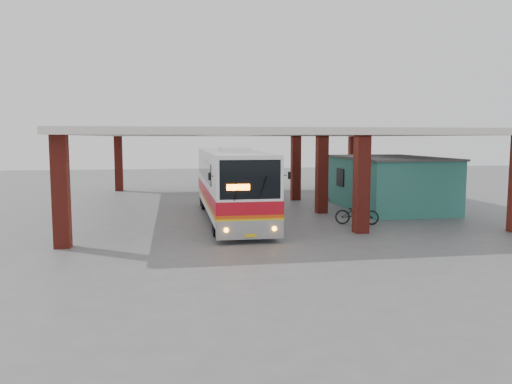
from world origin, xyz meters
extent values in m
plane|color=#515154|center=(0.00, 0.00, 0.00)|extent=(90.00, 90.00, 0.00)
cube|color=maroon|center=(3.00, -3.00, 2.17)|extent=(0.60, 0.60, 4.35)
cube|color=maroon|center=(3.00, 3.00, 2.17)|extent=(0.60, 0.60, 4.35)
cube|color=maroon|center=(3.00, 9.00, 2.17)|extent=(0.60, 0.60, 4.35)
cube|color=maroon|center=(-9.50, -4.00, 2.17)|extent=(0.60, 0.60, 4.35)
cube|color=maroon|center=(-9.50, 17.00, 2.17)|extent=(0.60, 0.60, 4.35)
cube|color=maroon|center=(10.00, 17.00, 2.17)|extent=(0.60, 0.60, 4.35)
cube|color=silver|center=(0.50, 6.50, 4.50)|extent=(21.00, 23.00, 0.30)
cube|color=#2C6E65|center=(7.50, 4.00, 1.50)|extent=(5.00, 8.00, 3.00)
cube|color=#484848|center=(7.50, 4.00, 3.05)|extent=(5.20, 8.20, 0.12)
cube|color=#163D38|center=(4.98, 2.50, 1.05)|extent=(0.08, 0.95, 2.10)
cube|color=black|center=(4.98, 5.50, 1.80)|extent=(0.08, 1.20, 1.00)
cube|color=black|center=(4.95, 5.50, 1.80)|extent=(0.04, 1.30, 1.10)
cube|color=white|center=(-2.26, 1.75, 2.04)|extent=(2.69, 12.87, 3.00)
cube|color=white|center=(-2.26, 0.67, 3.65)|extent=(1.29, 3.22, 0.27)
cube|color=gray|center=(-2.26, -4.50, 0.59)|extent=(2.70, 0.43, 0.75)
cube|color=#B00C19|center=(-2.26, 1.75, 1.45)|extent=(2.73, 12.87, 0.54)
cube|color=#D5450B|center=(-2.26, 1.75, 1.11)|extent=(2.73, 12.87, 0.14)
cube|color=gold|center=(-2.26, 1.75, 0.99)|extent=(2.73, 12.87, 0.11)
cube|color=black|center=(-2.26, -4.65, 2.60)|extent=(2.43, 0.10, 1.56)
cube|color=black|center=(-3.61, 2.60, 2.57)|extent=(0.05, 9.65, 0.97)
cube|color=black|center=(-0.91, 2.60, 2.57)|extent=(0.05, 9.65, 0.97)
cube|color=#FF5905|center=(-2.74, -4.71, 2.31)|extent=(0.91, 0.05, 0.24)
sphere|color=orange|center=(-3.23, -4.72, 0.62)|extent=(0.19, 0.19, 0.19)
sphere|color=orange|center=(-1.29, -4.72, 0.62)|extent=(0.19, 0.19, 0.19)
cube|color=gold|center=(-2.26, -4.73, 0.38)|extent=(0.48, 0.03, 0.13)
cylinder|color=black|center=(-3.42, -2.76, 0.54)|extent=(0.34, 1.07, 1.07)
cylinder|color=black|center=(-1.10, -2.76, 0.54)|extent=(0.34, 1.07, 1.07)
cylinder|color=black|center=(-3.42, 5.50, 0.54)|extent=(0.34, 1.07, 1.07)
cylinder|color=black|center=(-1.10, 5.50, 0.54)|extent=(0.34, 1.07, 1.07)
cylinder|color=black|center=(-3.42, 6.90, 0.54)|extent=(0.34, 1.07, 1.07)
cylinder|color=black|center=(-1.10, 6.90, 0.54)|extent=(0.34, 1.07, 1.07)
imported|color=black|center=(3.61, -0.96, 0.55)|extent=(2.23, 1.33, 1.11)
imported|color=red|center=(3.56, -1.55, 0.90)|extent=(0.69, 0.48, 1.80)
cube|color=red|center=(5.00, 7.88, 0.22)|extent=(0.43, 0.43, 0.06)
cube|color=red|center=(5.17, 7.89, 0.48)|extent=(0.08, 0.41, 0.58)
cylinder|color=black|center=(4.85, 7.71, 0.10)|extent=(0.03, 0.03, 0.19)
cylinder|color=black|center=(5.18, 7.73, 0.10)|extent=(0.03, 0.03, 0.19)
cylinder|color=black|center=(4.82, 8.03, 0.10)|extent=(0.03, 0.03, 0.19)
cylinder|color=black|center=(5.15, 8.06, 0.10)|extent=(0.03, 0.03, 0.19)
camera|label=1|loc=(-5.26, -23.94, 4.24)|focal=35.00mm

